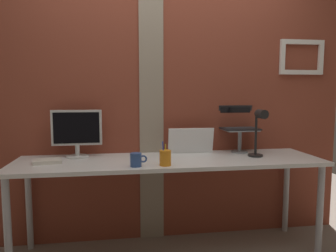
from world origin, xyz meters
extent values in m
cube|color=brown|center=(0.00, 0.37, 1.16)|extent=(3.29, 0.12, 2.32)
cube|color=gray|center=(-0.10, 0.30, 1.16)|extent=(0.21, 0.01, 2.32)
cube|color=white|center=(1.27, 0.29, 1.74)|extent=(0.42, 0.03, 0.04)
cube|color=white|center=(1.27, 0.29, 1.47)|extent=(0.42, 0.03, 0.04)
cube|color=white|center=(1.08, 0.29, 1.61)|extent=(0.04, 0.03, 0.23)
cube|color=white|center=(1.45, 0.29, 1.61)|extent=(0.04, 0.03, 0.23)
cube|color=white|center=(0.01, 0.00, 0.75)|extent=(2.38, 0.62, 0.03)
cylinder|color=#B2B2B7|center=(-1.12, -0.25, 0.37)|extent=(0.05, 0.05, 0.74)
cylinder|color=#B2B2B7|center=(1.14, -0.25, 0.37)|extent=(0.05, 0.05, 0.74)
cylinder|color=#B2B2B7|center=(-1.12, 0.25, 0.37)|extent=(0.05, 0.05, 0.74)
cylinder|color=#B2B2B7|center=(1.14, 0.25, 0.37)|extent=(0.05, 0.05, 0.74)
cylinder|color=silver|center=(-0.71, 0.19, 0.78)|extent=(0.18, 0.18, 0.01)
cylinder|color=silver|center=(-0.71, 0.19, 0.83)|extent=(0.04, 0.04, 0.09)
cube|color=silver|center=(-0.71, 0.19, 1.01)|extent=(0.39, 0.04, 0.28)
cube|color=black|center=(-0.71, 0.17, 1.01)|extent=(0.36, 0.00, 0.25)
cylinder|color=gray|center=(0.66, 0.19, 0.78)|extent=(0.14, 0.14, 0.01)
cylinder|color=gray|center=(0.66, 0.19, 0.87)|extent=(0.03, 0.03, 0.18)
cube|color=gray|center=(0.66, 0.19, 0.97)|extent=(0.28, 0.22, 0.01)
cube|color=black|center=(0.66, 0.19, 0.98)|extent=(0.31, 0.22, 0.01)
cube|color=#2D2D30|center=(0.66, 0.21, 0.98)|extent=(0.27, 0.13, 0.00)
cube|color=black|center=(0.66, 0.32, 1.08)|extent=(0.31, 0.05, 0.19)
cube|color=black|center=(0.66, 0.32, 1.08)|extent=(0.28, 0.04, 0.16)
cube|color=white|center=(0.23, 0.21, 0.88)|extent=(0.39, 0.06, 0.22)
cylinder|color=black|center=(0.72, 0.00, 0.78)|extent=(0.12, 0.12, 0.02)
cylinder|color=black|center=(0.72, 0.00, 0.96)|extent=(0.02, 0.02, 0.36)
cylinder|color=black|center=(0.72, -0.09, 1.12)|extent=(0.07, 0.11, 0.07)
cylinder|color=orange|center=(-0.05, -0.21, 0.82)|extent=(0.08, 0.08, 0.11)
cylinder|color=blue|center=(-0.07, -0.22, 0.86)|extent=(0.01, 0.04, 0.16)
cylinder|color=yellow|center=(-0.05, -0.21, 0.85)|extent=(0.01, 0.02, 0.15)
cylinder|color=#2D4C8C|center=(-0.26, -0.21, 0.82)|extent=(0.08, 0.08, 0.10)
torus|color=#2D4C8C|center=(-0.21, -0.21, 0.82)|extent=(0.05, 0.01, 0.05)
cube|color=silver|center=(-0.90, 0.00, 0.78)|extent=(0.22, 0.18, 0.03)
camera|label=1|loc=(-0.37, -2.41, 1.29)|focal=33.90mm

